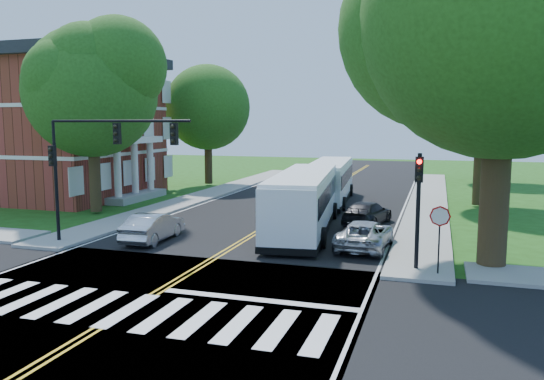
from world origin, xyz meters
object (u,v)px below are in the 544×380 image
at_px(signal_nw, 97,152).
at_px(suv, 365,234).
at_px(signal_ne, 418,195).
at_px(bus_lead, 304,200).
at_px(dark_sedan, 367,213).
at_px(hatchback, 153,227).
at_px(bus_follow, 330,181).

distance_m(signal_nw, suv, 12.68).
height_order(signal_ne, bus_lead, signal_ne).
distance_m(signal_ne, suv, 4.64).
bearing_deg(signal_nw, signal_ne, 0.05).
relative_size(bus_lead, suv, 2.63).
height_order(bus_lead, dark_sedan, bus_lead).
distance_m(hatchback, suv, 10.04).
relative_size(bus_follow, dark_sedan, 2.56).
height_order(hatchback, suv, hatchback).
bearing_deg(hatchback, suv, -174.53).
bearing_deg(signal_ne, bus_lead, 133.91).
xyz_separation_m(bus_lead, suv, (3.57, -2.95, -0.99)).
relative_size(signal_nw, dark_sedan, 1.59).
distance_m(signal_nw, hatchback, 4.43).
bearing_deg(hatchback, bus_lead, -148.14).
relative_size(signal_nw, bus_follow, 0.62).
bearing_deg(signal_ne, hatchback, 171.91).
bearing_deg(dark_sedan, signal_nw, 50.20).
bearing_deg(bus_lead, signal_nw, 30.65).
height_order(signal_ne, dark_sedan, signal_ne).
relative_size(bus_lead, dark_sedan, 2.72).
relative_size(signal_nw, hatchback, 1.71).
relative_size(hatchback, dark_sedan, 0.93).
xyz_separation_m(hatchback, suv, (9.93, 1.49, -0.05)).
height_order(signal_nw, hatchback, signal_nw).
bearing_deg(bus_lead, hatchback, 28.15).
height_order(signal_nw, dark_sedan, signal_nw).
distance_m(bus_follow, dark_sedan, 8.50).
height_order(bus_follow, hatchback, bus_follow).
xyz_separation_m(signal_nw, signal_ne, (14.06, 0.01, -1.41)).
bearing_deg(bus_follow, suv, 102.44).
height_order(bus_follow, suv, bus_follow).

